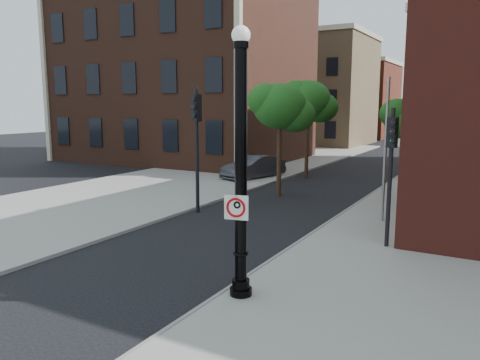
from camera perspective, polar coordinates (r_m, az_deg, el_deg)
The scene contains 16 objects.
ground at distance 12.74m, azimuth -11.07°, elevation -12.50°, with size 120.00×120.00×0.00m, color black.
sidewalk_right at distance 19.56m, azimuth 23.47°, elevation -5.19°, with size 8.00×60.00×0.12m, color gray.
sidewalk_left at distance 32.06m, azimuth -2.42°, elevation 0.99°, with size 10.00×50.00×0.12m, color gray.
curb_edge at distance 20.30m, azimuth 12.32°, elevation -4.08°, with size 0.10×60.00×0.14m, color gray.
victorian_building at distance 40.79m, azimuth -6.57°, elevation 14.94°, with size 18.60×14.60×17.95m.
bg_building_tan_a at distance 56.51m, azimuth 9.15°, elevation 10.51°, with size 12.00×12.00×12.00m, color #9A7B54.
bg_building_red at distance 69.78m, azimuth 13.21°, elevation 9.31°, with size 12.00×12.00×10.00m, color maroon.
lamppost at distance 10.86m, azimuth 0.11°, elevation 0.11°, with size 0.54×0.54×6.40m.
no_parking_sign at distance 10.86m, azimuth -0.46°, elevation -3.35°, with size 0.58×0.15×0.59m.
parked_car at distance 29.39m, azimuth 1.67°, elevation 1.58°, with size 1.57×4.52×1.49m, color #323237.
traffic_signal_left at distance 20.03m, azimuth -5.33°, elevation 6.27°, with size 0.38×0.46×5.41m.
traffic_signal_right at distance 15.46m, azimuth 17.93°, elevation 2.85°, with size 0.33×0.39×4.56m.
utility_pole at distance 18.95m, azimuth 17.29°, elevation 3.29°, with size 0.11×0.11×5.69m, color #999999.
street_tree_a at distance 23.66m, azimuth 5.00°, elevation 8.80°, with size 3.16×2.86×5.70m.
street_tree_b at distance 29.92m, azimuth 8.38°, elevation 9.50°, with size 3.41×3.08×6.14m.
street_tree_c at distance 24.16m, azimuth 19.94°, elevation 6.86°, with size 2.74×2.48×4.94m.
Camera 1 is at (7.79, -8.92, 4.69)m, focal length 35.00 mm.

